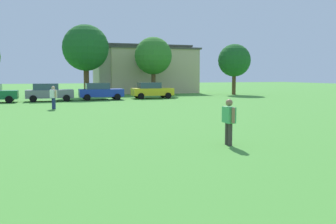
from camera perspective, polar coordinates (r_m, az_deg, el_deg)
The scene contains 11 objects.
ground_plane at distance 28.87m, azimuth -20.86°, elevation 0.53°, with size 160.00×160.00×0.00m, color #4C9338.
adult_bystander at distance 12.98m, azimuth 9.54°, elevation -0.93°, with size 0.31×0.78×1.64m.
bystander_near_trees at distance 27.60m, azimuth -17.54°, elevation 2.50°, with size 0.52×0.73×1.68m.
parked_car_gray_1 at distance 35.98m, azimuth -18.20°, elevation 2.97°, with size 4.30×2.02×1.68m.
parked_car_blue_2 at distance 36.72m, azimuth -10.59°, elevation 3.22°, with size 4.30×2.02×1.68m.
parked_car_yellow_3 at distance 38.44m, azimuth -2.59°, elevation 3.43°, with size 4.30×2.02×1.68m.
tree_center at distance 42.92m, azimuth -12.79°, elevation 9.76°, with size 5.24×5.24×8.16m.
tree_right at distance 44.60m, azimuth -2.33°, elevation 8.78°, with size 4.52×4.52×7.05m.
tree_far_right at distance 46.58m, azimuth 10.37°, elevation 7.95°, with size 4.05×4.05×6.32m.
house_left at distance 50.62m, azimuth -4.33°, elevation 6.69°, with size 12.73×6.97×6.44m.
house_right at distance 50.96m, azimuth -2.86°, elevation 6.51°, with size 12.42×7.56×6.11m.
Camera 1 is at (1.31, 1.27, 2.49)m, focal length 38.83 mm.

